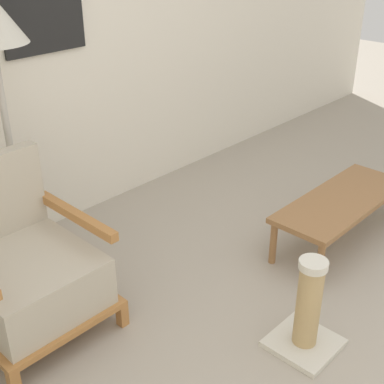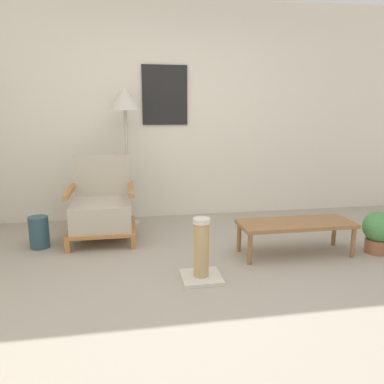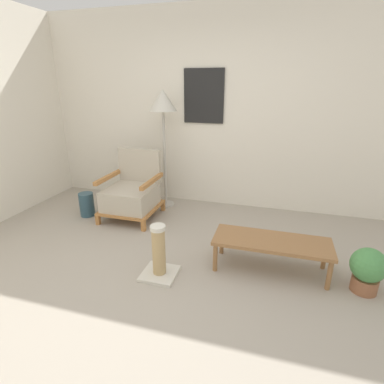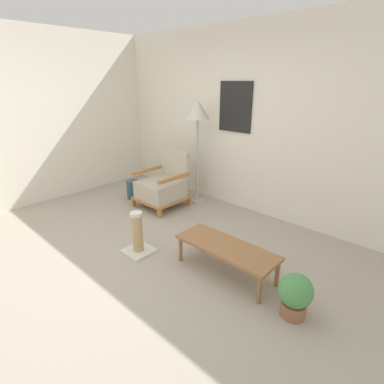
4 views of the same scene
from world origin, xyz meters
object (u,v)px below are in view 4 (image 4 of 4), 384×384
potted_plant (295,294)px  scratching_post (138,237)px  vase (132,189)px  floor_lamp (197,115)px  coffee_table (226,249)px  armchair (163,186)px

potted_plant → scratching_post: 1.83m
vase → scratching_post: size_ratio=0.62×
floor_lamp → potted_plant: floor_lamp is taller
coffee_table → vase: coffee_table is taller
coffee_table → potted_plant: bearing=-7.0°
floor_lamp → scratching_post: size_ratio=3.18×
floor_lamp → coffee_table: floor_lamp is taller
coffee_table → vase: size_ratio=3.39×
potted_plant → vase: bearing=167.7°
armchair → vase: size_ratio=2.72×
armchair → floor_lamp: 1.23m
armchair → potted_plant: (2.65, -0.87, -0.11)m
coffee_table → potted_plant: potted_plant is taller
coffee_table → scratching_post: (-1.00, -0.39, -0.08)m
floor_lamp → scratching_post: floor_lamp is taller
floor_lamp → vase: size_ratio=5.12×
floor_lamp → potted_plant: size_ratio=4.03×
scratching_post → potted_plant: bearing=9.0°
floor_lamp → potted_plant: 2.99m
floor_lamp → coffee_table: (1.56, -1.28, -1.13)m
floor_lamp → vase: 1.68m
armchair → floor_lamp: bearing=60.8°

